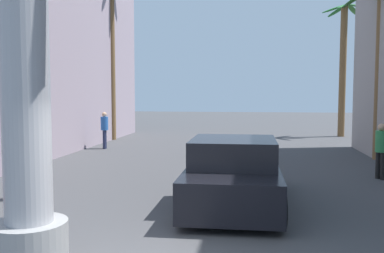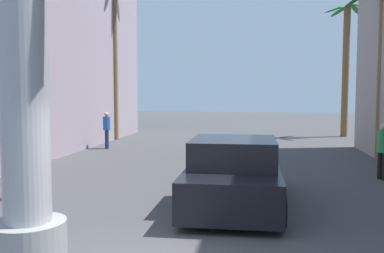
# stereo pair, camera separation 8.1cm
# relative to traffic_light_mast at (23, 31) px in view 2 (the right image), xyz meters

# --- Properties ---
(ground_plane) EXTENTS (87.71, 87.71, 0.00)m
(ground_plane) POSITION_rel_traffic_light_mast_xyz_m (4.53, 5.21, -4.16)
(ground_plane) COLOR #424244
(traffic_light_mast) EXTENTS (5.22, 0.32, 5.89)m
(traffic_light_mast) POSITION_rel_traffic_light_mast_xyz_m (0.00, 0.00, 0.00)
(traffic_light_mast) COLOR #333333
(traffic_light_mast) RESTS_ON ground
(car_lead) EXTENTS (2.16, 4.96, 1.56)m
(car_lead) POSITION_rel_traffic_light_mast_xyz_m (5.40, -0.43, -3.46)
(car_lead) COLOR black
(car_lead) RESTS_ON ground
(palm_tree_far_left) EXTENTS (3.15, 2.84, 9.07)m
(palm_tree_far_left) POSITION_rel_traffic_light_mast_xyz_m (-1.83, 12.54, 1.60)
(palm_tree_far_left) COLOR brown
(palm_tree_far_left) RESTS_ON ground
(palm_tree_mid_right) EXTENTS (3.16, 3.34, 6.87)m
(palm_tree_mid_right) POSITION_rel_traffic_light_mast_xyz_m (10.67, 7.13, -0.04)
(palm_tree_mid_right) COLOR brown
(palm_tree_mid_right) RESTS_ON ground
(palm_tree_far_right) EXTENTS (3.01, 2.82, 7.79)m
(palm_tree_far_right) POSITION_rel_traffic_light_mast_xyz_m (11.09, 15.96, 0.58)
(palm_tree_far_right) COLOR brown
(palm_tree_far_right) RESTS_ON ground
(pedestrian_mid_right) EXTENTS (0.46, 0.46, 1.68)m
(pedestrian_mid_right) POSITION_rel_traffic_light_mast_xyz_m (9.63, 3.07, -3.19)
(pedestrian_mid_right) COLOR black
(pedestrian_mid_right) RESTS_ON ground
(pedestrian_far_left) EXTENTS (0.39, 0.39, 1.71)m
(pedestrian_far_left) POSITION_rel_traffic_light_mast_xyz_m (-0.98, 8.73, -3.16)
(pedestrian_far_left) COLOR #1E233F
(pedestrian_far_left) RESTS_ON ground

